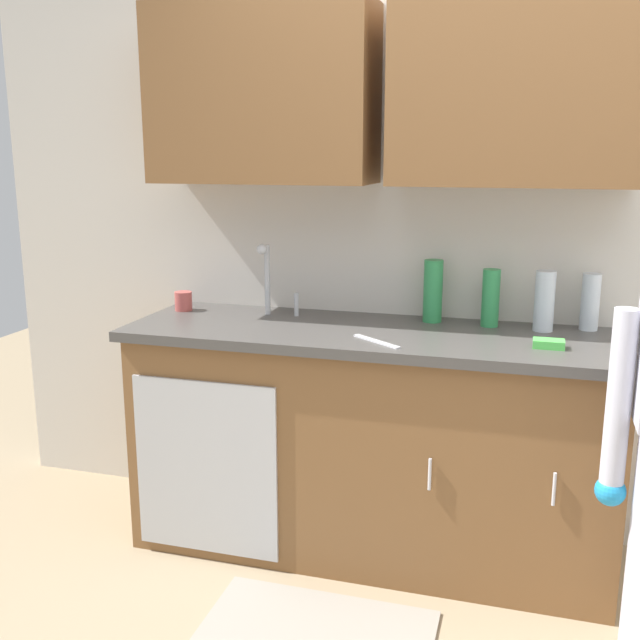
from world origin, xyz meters
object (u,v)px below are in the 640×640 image
at_px(bottle_dish_liquid, 544,301).
at_px(knife_on_counter, 377,341).
at_px(bottle_soap, 491,298).
at_px(bottle_cleaner_spray, 433,291).
at_px(cup_by_sink, 183,301).
at_px(sink, 265,325).
at_px(bottle_water_tall, 590,302).
at_px(sponge, 549,344).

distance_m(bottle_dish_liquid, knife_on_counter, 0.70).
relative_size(bottle_soap, bottle_cleaner_spray, 0.90).
bearing_deg(cup_by_sink, sink, -14.65).
distance_m(bottle_cleaner_spray, cup_by_sink, 1.09).
bearing_deg(bottle_cleaner_spray, bottle_soap, -4.58).
distance_m(bottle_water_tall, sponge, 0.38).
height_order(bottle_cleaner_spray, cup_by_sink, bottle_cleaner_spray).
distance_m(knife_on_counter, sponge, 0.62).
height_order(bottle_water_tall, knife_on_counter, bottle_water_tall).
height_order(bottle_cleaner_spray, bottle_water_tall, bottle_cleaner_spray).
bearing_deg(bottle_soap, bottle_water_tall, 7.01).
height_order(bottle_dish_liquid, knife_on_counter, bottle_dish_liquid).
relative_size(sink, sponge, 4.55).
bearing_deg(cup_by_sink, knife_on_counter, -18.26).
relative_size(bottle_cleaner_spray, bottle_dish_liquid, 1.08).
relative_size(bottle_cleaner_spray, cup_by_sink, 3.07).
height_order(cup_by_sink, sponge, cup_by_sink).
height_order(sink, bottle_cleaner_spray, sink).
xyz_separation_m(sink, bottle_water_tall, (1.28, 0.23, 0.13)).
xyz_separation_m(bottle_cleaner_spray, sponge, (0.46, -0.30, -0.11)).
bearing_deg(sink, cup_by_sink, 165.35).
xyz_separation_m(sink, bottle_dish_liquid, (1.10, 0.16, 0.13)).
relative_size(cup_by_sink, knife_on_counter, 0.35).
xyz_separation_m(bottle_dish_liquid, sponge, (0.02, -0.26, -0.10)).
bearing_deg(sink, bottle_dish_liquid, 8.17).
bearing_deg(sponge, bottle_dish_liquid, 94.37).
xyz_separation_m(bottle_cleaner_spray, bottle_water_tall, (0.61, 0.03, -0.02)).
relative_size(knife_on_counter, sponge, 2.18).
distance_m(bottle_water_tall, cup_by_sink, 1.71).
relative_size(bottle_cleaner_spray, sponge, 2.34).
distance_m(bottle_soap, bottle_dish_liquid, 0.21).
bearing_deg(cup_by_sink, bottle_dish_liquid, 1.79).
distance_m(sink, bottle_soap, 0.92).
xyz_separation_m(cup_by_sink, sponge, (1.55, -0.22, -0.03)).
height_order(bottle_cleaner_spray, sponge, bottle_cleaner_spray).
bearing_deg(sponge, bottle_soap, 128.45).
bearing_deg(sink, knife_on_counter, -21.12).
bearing_deg(bottle_dish_liquid, sponge, -85.63).
bearing_deg(bottle_soap, bottle_dish_liquid, -5.99).
height_order(bottle_water_tall, bottle_dish_liquid, bottle_dish_liquid).
bearing_deg(bottle_water_tall, bottle_soap, -172.99).
bearing_deg(knife_on_counter, sink, 15.89).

